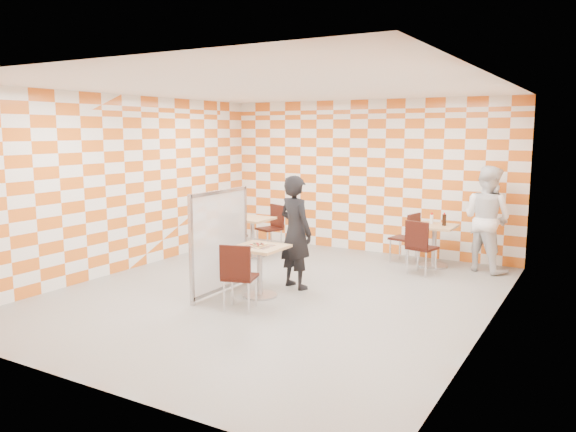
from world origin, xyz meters
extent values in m
plane|color=gray|center=(0.00, 0.00, 0.00)|extent=(7.00, 7.00, 0.00)
plane|color=white|center=(0.00, 0.00, 3.00)|extent=(7.00, 7.00, 0.00)
plane|color=white|center=(0.00, 3.50, 1.50)|extent=(6.00, 0.00, 6.00)
plane|color=white|center=(-3.00, 0.00, 1.50)|extent=(0.00, 7.00, 7.00)
plane|color=white|center=(3.00, 0.00, 1.50)|extent=(0.00, 7.00, 7.00)
cube|color=tan|center=(-0.13, -0.23, 0.73)|extent=(0.70, 0.70, 0.04)
cylinder|color=#A5A5AA|center=(-0.13, -0.23, 0.37)|extent=(0.08, 0.08, 0.70)
cylinder|color=#A5A5AA|center=(-0.13, -0.23, 0.01)|extent=(0.50, 0.50, 0.03)
cube|color=tan|center=(1.57, 2.85, 0.73)|extent=(0.70, 0.70, 0.04)
cylinder|color=#A5A5AA|center=(1.57, 2.85, 0.37)|extent=(0.08, 0.08, 0.70)
cylinder|color=#A5A5AA|center=(1.57, 2.85, 0.01)|extent=(0.50, 0.50, 0.03)
cube|color=tan|center=(-1.69, 1.93, 0.73)|extent=(0.70, 0.70, 0.04)
cylinder|color=#A5A5AA|center=(-1.69, 1.93, 0.37)|extent=(0.08, 0.08, 0.70)
cylinder|color=#A5A5AA|center=(-1.69, 1.93, 0.01)|extent=(0.50, 0.50, 0.03)
cube|color=black|center=(-0.03, -0.87, 0.45)|extent=(0.52, 0.52, 0.04)
cube|color=black|center=(0.03, -1.06, 0.70)|extent=(0.41, 0.16, 0.45)
cylinder|color=silver|center=(0.09, -0.66, 0.21)|extent=(0.03, 0.03, 0.43)
cylinder|color=silver|center=(-0.24, -0.76, 0.21)|extent=(0.03, 0.03, 0.43)
cylinder|color=silver|center=(0.19, -0.99, 0.21)|extent=(0.03, 0.03, 0.43)
cylinder|color=silver|center=(-0.14, -1.08, 0.21)|extent=(0.03, 0.03, 0.43)
cube|color=black|center=(1.54, 2.22, 0.45)|extent=(0.50, 0.50, 0.04)
cube|color=black|center=(1.50, 2.02, 0.70)|extent=(0.42, 0.13, 0.45)
cylinder|color=silver|center=(1.74, 2.35, 0.21)|extent=(0.03, 0.03, 0.43)
cylinder|color=silver|center=(1.41, 2.42, 0.21)|extent=(0.03, 0.03, 0.43)
cylinder|color=silver|center=(1.67, 2.02, 0.21)|extent=(0.03, 0.03, 0.43)
cylinder|color=silver|center=(1.34, 2.09, 0.21)|extent=(0.03, 0.03, 0.43)
cube|color=black|center=(0.99, 2.89, 0.45)|extent=(0.50, 0.50, 0.04)
cube|color=black|center=(1.19, 2.85, 0.70)|extent=(0.12, 0.42, 0.45)
cylinder|color=silver|center=(0.86, 3.09, 0.21)|extent=(0.03, 0.03, 0.43)
cylinder|color=silver|center=(0.79, 2.75, 0.21)|extent=(0.03, 0.03, 0.43)
cylinder|color=silver|center=(1.19, 3.02, 0.21)|extent=(0.03, 0.03, 0.43)
cylinder|color=silver|center=(1.12, 2.69, 0.21)|extent=(0.03, 0.03, 0.43)
cube|color=black|center=(-1.79, 1.44, 0.45)|extent=(0.51, 0.51, 0.04)
cube|color=black|center=(-1.74, 1.25, 0.70)|extent=(0.42, 0.14, 0.45)
cylinder|color=silver|center=(-1.66, 1.65, 0.21)|extent=(0.03, 0.03, 0.43)
cylinder|color=silver|center=(-1.99, 1.56, 0.21)|extent=(0.03, 0.03, 0.43)
cylinder|color=silver|center=(-1.58, 1.32, 0.21)|extent=(0.03, 0.03, 0.43)
cylinder|color=silver|center=(-1.91, 1.24, 0.21)|extent=(0.03, 0.03, 0.43)
cube|color=black|center=(-1.66, 2.51, 0.45)|extent=(0.55, 0.55, 0.04)
cube|color=black|center=(-1.59, 2.69, 0.70)|extent=(0.41, 0.19, 0.45)
cylinder|color=silver|center=(-1.89, 2.41, 0.21)|extent=(0.03, 0.03, 0.43)
cylinder|color=silver|center=(-1.57, 2.29, 0.21)|extent=(0.03, 0.03, 0.43)
cylinder|color=silver|center=(-1.76, 2.73, 0.21)|extent=(0.03, 0.03, 0.43)
cylinder|color=silver|center=(-1.44, 2.60, 0.21)|extent=(0.03, 0.03, 0.43)
cube|color=white|center=(-0.71, -0.40, 0.80)|extent=(0.02, 1.30, 1.40)
cube|color=#B2B2B7|center=(-0.71, -0.40, 1.52)|extent=(0.05, 1.30, 0.05)
cube|color=#B2B2B7|center=(-0.71, -0.40, 0.08)|extent=(0.05, 1.30, 0.05)
cube|color=#B2B2B7|center=(-0.71, -1.05, 0.80)|extent=(0.05, 0.05, 1.50)
cylinder|color=#B2B2B7|center=(-0.71, -1.05, 0.03)|extent=(0.08, 0.08, 0.05)
cube|color=#B2B2B7|center=(-0.71, 0.25, 0.80)|extent=(0.05, 0.05, 1.50)
cylinder|color=#B2B2B7|center=(-0.71, 0.25, 0.03)|extent=(0.08, 0.08, 0.05)
imported|color=black|center=(0.09, 0.45, 0.87)|extent=(0.74, 0.61, 1.74)
imported|color=white|center=(2.41, 3.01, 0.91)|extent=(1.09, 0.99, 1.82)
cube|color=silver|center=(-0.13, -0.25, 0.75)|extent=(0.38, 0.34, 0.01)
cone|color=tan|center=(-0.13, -0.25, 0.77)|extent=(0.40, 0.40, 0.02)
cone|color=#F2D88C|center=(-0.13, -0.23, 0.78)|extent=(0.33, 0.33, 0.01)
cylinder|color=maroon|center=(-0.19, -0.35, 0.79)|extent=(0.04, 0.04, 0.01)
cylinder|color=maroon|center=(-0.08, -0.34, 0.79)|extent=(0.04, 0.04, 0.01)
cylinder|color=maroon|center=(-0.13, -0.27, 0.79)|extent=(0.04, 0.04, 0.01)
cylinder|color=maroon|center=(-0.18, -0.22, 0.79)|extent=(0.04, 0.04, 0.01)
cylinder|color=maroon|center=(-0.07, -0.24, 0.79)|extent=(0.04, 0.04, 0.01)
torus|color=black|center=(-0.08, -0.28, 0.79)|extent=(0.03, 0.03, 0.01)
torus|color=black|center=(-0.15, -0.31, 0.79)|extent=(0.03, 0.03, 0.01)
torus|color=black|center=(-0.11, -0.21, 0.79)|extent=(0.03, 0.03, 0.01)
torus|color=black|center=(-0.20, -0.27, 0.79)|extent=(0.03, 0.03, 0.01)
cylinder|color=white|center=(1.47, 2.98, 0.83)|extent=(0.06, 0.06, 0.16)
cylinder|color=red|center=(1.47, 2.98, 0.93)|extent=(0.04, 0.04, 0.04)
cylinder|color=black|center=(1.72, 2.87, 0.85)|extent=(0.07, 0.07, 0.20)
cylinder|color=red|center=(1.72, 2.87, 0.96)|extent=(0.03, 0.03, 0.03)
camera|label=1|loc=(4.19, -6.90, 2.39)|focal=35.00mm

